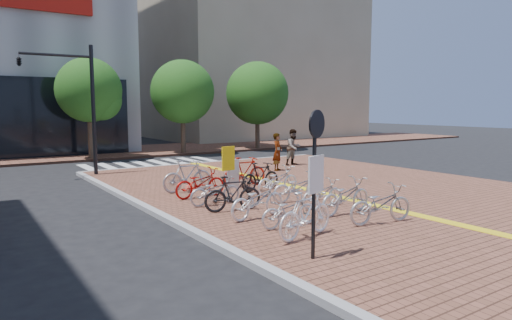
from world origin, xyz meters
TOP-DOWN VIEW (x-y plane):
  - ground at (0.00, 0.00)m, footprint 120.00×120.00m
  - tactile_strip at (2.00, -5.00)m, footprint 0.40×34.00m
  - kerb_west at (-4.00, -5.00)m, footprint 0.25×34.00m
  - kerb_north at (3.00, 12.00)m, footprint 14.00×0.25m
  - far_sidewalk at (0.00, 21.00)m, footprint 70.00×8.00m
  - building_beige at (18.00, 32.00)m, footprint 20.00×18.00m
  - crosswalk at (0.50, 14.00)m, footprint 7.50×4.00m
  - street_trees at (5.04, 17.45)m, footprint 16.20×4.60m
  - bike_0 at (-2.12, -2.43)m, footprint 1.97×0.90m
  - bike_1 at (-1.86, -1.47)m, footprint 1.70×0.68m
  - bike_2 at (-1.98, -0.20)m, footprint 2.00×0.95m
  - bike_3 at (-2.12, 0.90)m, footprint 1.83×0.81m
  - bike_4 at (-2.15, 1.94)m, footprint 1.75×0.64m
  - bike_5 at (-1.99, 3.28)m, footprint 1.94×0.79m
  - bike_6 at (-1.89, 4.48)m, footprint 1.95×0.60m
  - bike_7 at (0.39, -2.51)m, footprint 2.06×0.99m
  - bike_8 at (0.42, -1.20)m, footprint 2.02×0.84m
  - bike_9 at (0.45, -0.17)m, footprint 1.67×0.67m
  - bike_10 at (0.34, 0.88)m, footprint 1.89×0.92m
  - bike_11 at (0.54, 2.25)m, footprint 1.96×0.91m
  - bike_12 at (0.42, 3.16)m, footprint 1.81×0.70m
  - bike_13 at (0.42, 4.23)m, footprint 1.94×0.60m
  - pedestrian_a at (4.11, 7.08)m, footprint 0.79×0.74m
  - pedestrian_b at (6.06, 8.27)m, footprint 0.99×0.81m
  - utility_box at (-0.11, 4.32)m, footprint 0.59×0.51m
  - yellow_sign at (-1.52, 2.17)m, footprint 0.49×0.14m
  - notice_sign at (-2.95, -3.69)m, footprint 0.54×0.22m
  - traffic_light_pole at (-4.84, 10.81)m, footprint 3.12×1.20m

SIDE VIEW (x-z plane):
  - ground at x=0.00m, z-range 0.00..0.00m
  - crosswalk at x=0.50m, z-range 0.00..0.01m
  - far_sidewalk at x=0.00m, z-range 0.00..0.15m
  - kerb_west at x=-4.00m, z-range 0.00..0.15m
  - kerb_north at x=3.00m, z-range 0.00..0.15m
  - tactile_strip at x=2.00m, z-range 0.15..0.16m
  - bike_9 at x=0.45m, z-range 0.15..1.01m
  - bike_1 at x=-1.86m, z-range 0.15..1.03m
  - bike_4 at x=-2.15m, z-range 0.15..1.06m
  - bike_10 at x=0.34m, z-range 0.15..1.10m
  - bike_11 at x=0.54m, z-range 0.15..1.14m
  - bike_5 at x=-1.99m, z-range 0.15..1.15m
  - bike_2 at x=-1.98m, z-range 0.15..1.16m
  - bike_8 at x=0.42m, z-range 0.15..1.19m
  - bike_7 at x=0.39m, z-range 0.15..1.19m
  - bike_12 at x=0.42m, z-range 0.15..1.21m
  - bike_3 at x=-2.12m, z-range 0.15..1.21m
  - utility_box at x=-0.11m, z-range 0.15..1.25m
  - bike_0 at x=-2.12m, z-range 0.15..1.29m
  - bike_13 at x=0.42m, z-range 0.15..1.31m
  - bike_6 at x=-1.89m, z-range 0.15..1.32m
  - pedestrian_a at x=4.11m, z-range 0.15..1.96m
  - pedestrian_b at x=6.06m, z-range 0.15..2.04m
  - yellow_sign at x=-1.52m, z-range 0.50..2.31m
  - notice_sign at x=-2.95m, z-range 0.55..3.58m
  - street_trees at x=5.04m, z-range 0.92..7.27m
  - traffic_light_pole at x=-4.84m, z-range 1.26..7.07m
  - building_beige at x=18.00m, z-range 0.00..18.00m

